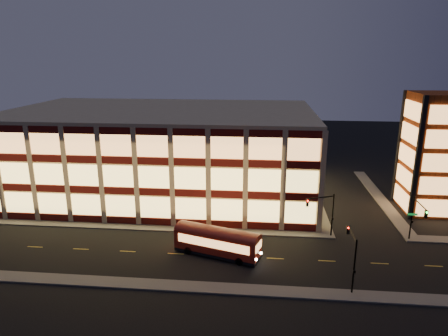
# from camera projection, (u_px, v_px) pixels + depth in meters

# --- Properties ---
(ground) EXTENTS (200.00, 200.00, 0.00)m
(ground) POSITION_uv_depth(u_px,v_px,m) (156.00, 231.00, 54.51)
(ground) COLOR black
(ground) RESTS_ON ground
(sidewalk_office_south) EXTENTS (54.00, 2.00, 0.15)m
(sidewalk_office_south) POSITION_uv_depth(u_px,v_px,m) (137.00, 227.00, 55.73)
(sidewalk_office_south) COLOR #514F4C
(sidewalk_office_south) RESTS_ON ground
(sidewalk_office_east) EXTENTS (2.00, 30.00, 0.15)m
(sidewalk_office_east) POSITION_uv_depth(u_px,v_px,m) (313.00, 195.00, 68.59)
(sidewalk_office_east) COLOR #514F4C
(sidewalk_office_east) RESTS_ON ground
(sidewalk_tower_west) EXTENTS (2.00, 30.00, 0.15)m
(sidewalk_tower_west) POSITION_uv_depth(u_px,v_px,m) (379.00, 197.00, 67.54)
(sidewalk_tower_west) COLOR #514F4C
(sidewalk_tower_west) RESTS_ON ground
(sidewalk_near) EXTENTS (100.00, 2.00, 0.15)m
(sidewalk_near) POSITION_uv_depth(u_px,v_px,m) (124.00, 283.00, 42.05)
(sidewalk_near) COLOR #514F4C
(sidewalk_near) RESTS_ON ground
(office_building) EXTENTS (50.45, 30.45, 14.50)m
(office_building) POSITION_uv_depth(u_px,v_px,m) (164.00, 151.00, 69.00)
(office_building) COLOR tan
(office_building) RESTS_ON ground
(stair_tower) EXTENTS (8.60, 8.60, 18.00)m
(stair_tower) POSITION_uv_depth(u_px,v_px,m) (435.00, 154.00, 59.71)
(stair_tower) COLOR #8C3814
(stair_tower) RESTS_ON ground
(traffic_signal_far) EXTENTS (3.79, 1.87, 6.00)m
(traffic_signal_far) POSITION_uv_depth(u_px,v_px,m) (324.00, 209.00, 51.51)
(traffic_signal_far) COLOR black
(traffic_signal_far) RESTS_ON ground
(traffic_signal_right) EXTENTS (1.20, 4.37, 6.00)m
(traffic_signal_right) POSITION_uv_depth(u_px,v_px,m) (417.00, 215.00, 49.62)
(traffic_signal_right) COLOR black
(traffic_signal_right) RESTS_ON ground
(traffic_signal_near) EXTENTS (0.32, 4.45, 6.00)m
(traffic_signal_near) POSITION_uv_depth(u_px,v_px,m) (352.00, 250.00, 40.60)
(traffic_signal_near) COLOR black
(traffic_signal_near) RESTS_ON ground
(trolley_bus) EXTENTS (10.65, 5.62, 3.51)m
(trolley_bus) POSITION_uv_depth(u_px,v_px,m) (217.00, 240.00, 47.57)
(trolley_bus) COLOR maroon
(trolley_bus) RESTS_ON ground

